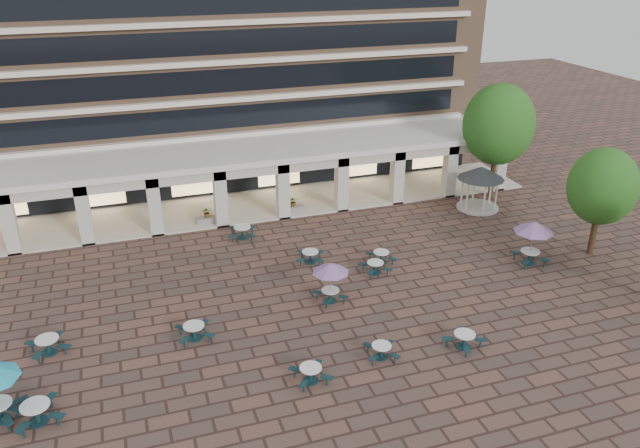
# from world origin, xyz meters

# --- Properties ---
(ground) EXTENTS (120.00, 120.00, 0.00)m
(ground) POSITION_xyz_m (0.00, 0.00, 0.00)
(ground) COLOR brown
(ground) RESTS_ON ground
(apartment_building) EXTENTS (40.00, 15.50, 25.20)m
(apartment_building) POSITION_xyz_m (0.00, 25.47, 12.60)
(apartment_building) COLOR #957154
(apartment_building) RESTS_ON ground
(retail_arcade) EXTENTS (42.00, 6.60, 4.40)m
(retail_arcade) POSITION_xyz_m (0.00, 14.80, 3.00)
(retail_arcade) COLOR white
(retail_arcade) RESTS_ON ground
(picnic_table_0) EXTENTS (2.22, 2.22, 0.85)m
(picnic_table_0) POSITION_xyz_m (-12.37, -3.87, 0.51)
(picnic_table_0) COLOR #123138
(picnic_table_0) RESTS_ON ground
(picnic_table_2) EXTENTS (1.68, 1.68, 0.68)m
(picnic_table_2) POSITION_xyz_m (2.13, -4.30, 0.40)
(picnic_table_2) COLOR #123138
(picnic_table_2) RESTS_ON ground
(picnic_table_3) EXTENTS (2.04, 2.04, 0.75)m
(picnic_table_3) POSITION_xyz_m (6.10, -4.77, 0.45)
(picnic_table_3) COLOR #123138
(picnic_table_3) RESTS_ON ground
(picnic_table_5) EXTENTS (1.73, 1.73, 0.73)m
(picnic_table_5) POSITION_xyz_m (-1.42, -4.87, 0.43)
(picnic_table_5) COLOR #123138
(picnic_table_5) RESTS_ON ground
(picnic_table_6) EXTENTS (1.96, 1.96, 2.26)m
(picnic_table_6) POSITION_xyz_m (1.53, 1.01, 1.92)
(picnic_table_6) COLOR #123138
(picnic_table_6) RESTS_ON ground
(picnic_table_7) EXTENTS (1.62, 1.62, 0.71)m
(picnic_table_7) POSITION_xyz_m (4.97, 3.09, 0.42)
(picnic_table_7) COLOR #123138
(picnic_table_7) RESTS_ON ground
(picnic_table_8) EXTENTS (2.09, 2.09, 0.79)m
(picnic_table_8) POSITION_xyz_m (-12.23, 0.85, 0.47)
(picnic_table_8) COLOR #123138
(picnic_table_8) RESTS_ON ground
(picnic_table_9) EXTENTS (1.75, 1.75, 0.76)m
(picnic_table_9) POSITION_xyz_m (-5.71, -0.13, 0.45)
(picnic_table_9) COLOR #123138
(picnic_table_9) RESTS_ON ground
(picnic_table_10) EXTENTS (1.96, 1.96, 0.73)m
(picnic_table_10) POSITION_xyz_m (1.86, 5.50, 0.44)
(picnic_table_10) COLOR #123138
(picnic_table_10) RESTS_ON ground
(picnic_table_11) EXTENTS (2.31, 2.31, 2.67)m
(picnic_table_11) POSITION_xyz_m (14.00, 1.31, 2.27)
(picnic_table_11) COLOR #123138
(picnic_table_11) RESTS_ON ground
(picnic_table_12) EXTENTS (2.08, 2.08, 0.80)m
(picnic_table_12) POSITION_xyz_m (-1.24, 10.00, 0.48)
(picnic_table_12) COLOR #123138
(picnic_table_12) RESTS_ON ground
(picnic_table_13) EXTENTS (1.62, 1.62, 0.70)m
(picnic_table_13) POSITION_xyz_m (5.82, 4.19, 0.42)
(picnic_table_13) COLOR #123138
(picnic_table_13) RESTS_ON ground
(gazebo) EXTENTS (3.29, 3.29, 3.06)m
(gazebo) POSITION_xyz_m (15.59, 9.56, 2.31)
(gazebo) COLOR beige
(gazebo) RESTS_ON ground
(tree_east_a) EXTENTS (3.97, 3.97, 6.62)m
(tree_east_a) POSITION_xyz_m (18.32, 1.28, 4.32)
(tree_east_a) COLOR #45311B
(tree_east_a) RESTS_ON ground
(tree_east_c) EXTENTS (5.03, 5.03, 8.38)m
(tree_east_c) POSITION_xyz_m (17.64, 11.18, 5.47)
(tree_east_c) COLOR #45311B
(tree_east_c) RESTS_ON ground
(planter_left) EXTENTS (1.50, 0.62, 1.20)m
(planter_left) POSITION_xyz_m (-2.99, 12.90, 0.46)
(planter_left) COLOR gray
(planter_left) RESTS_ON ground
(planter_right) EXTENTS (1.50, 0.60, 1.18)m
(planter_right) POSITION_xyz_m (2.98, 12.90, 0.45)
(planter_right) COLOR gray
(planter_right) RESTS_ON ground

